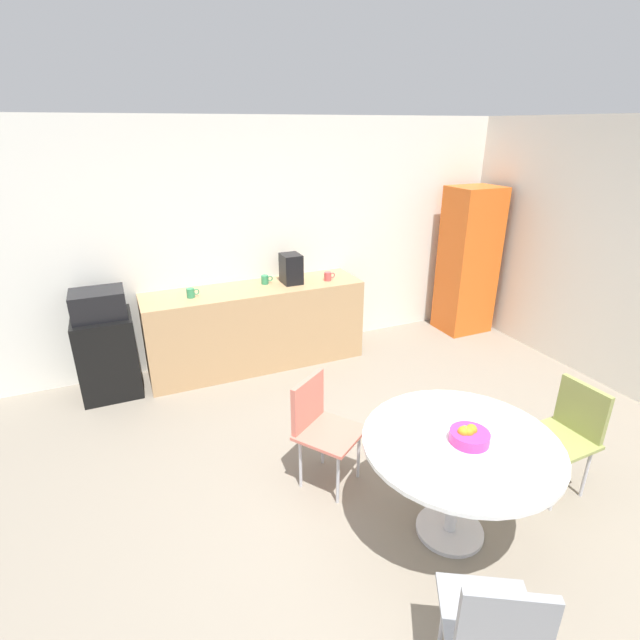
{
  "coord_description": "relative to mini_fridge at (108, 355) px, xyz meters",
  "views": [
    {
      "loc": [
        -1.5,
        -2.04,
        2.51
      ],
      "look_at": [
        0.02,
        1.43,
        0.95
      ],
      "focal_mm": 26.79,
      "sensor_mm": 36.0,
      "label": 1
    }
  ],
  "objects": [
    {
      "name": "chair_olive",
      "position": [
        2.99,
        -2.79,
        0.12
      ],
      "size": [
        0.44,
        0.44,
        0.83
      ],
      "color": "silver",
      "rests_on": "ground_plane"
    },
    {
      "name": "coffee_maker",
      "position": [
        1.94,
        0.0,
        0.65
      ],
      "size": [
        0.2,
        0.24,
        0.32
      ],
      "primitive_type": "cube",
      "color": "black",
      "rests_on": "counter_block"
    },
    {
      "name": "counter_block",
      "position": [
        1.52,
        0.0,
        0.04
      ],
      "size": [
        2.33,
        0.6,
        0.9
      ],
      "primitive_type": "cube",
      "color": "tan",
      "rests_on": "ground_plane"
    },
    {
      "name": "chair_gray",
      "position": [
        1.47,
        -3.72,
        0.12
      ],
      "size": [
        0.57,
        0.57,
        0.83
      ],
      "color": "silver",
      "rests_on": "ground_plane"
    },
    {
      "name": "round_table",
      "position": [
        1.97,
        -2.84,
        0.2
      ],
      "size": [
        1.2,
        1.2,
        0.73
      ],
      "color": "silver",
      "rests_on": "ground_plane"
    },
    {
      "name": "mug_white",
      "position": [
        2.34,
        -0.08,
        0.54
      ],
      "size": [
        0.13,
        0.08,
        0.09
      ],
      "color": "#D84C4C",
      "rests_on": "counter_block"
    },
    {
      "name": "mug_green",
      "position": [
        1.67,
        0.08,
        0.54
      ],
      "size": [
        0.13,
        0.08,
        0.09
      ],
      "color": "#338C59",
      "rests_on": "counter_block"
    },
    {
      "name": "ground_plane",
      "position": [
        1.72,
        -2.65,
        -0.41
      ],
      "size": [
        6.0,
        6.0,
        0.0
      ],
      "primitive_type": "plane",
      "color": "gray"
    },
    {
      "name": "locker_cabinet",
      "position": [
        4.27,
        -0.1,
        0.51
      ],
      "size": [
        0.6,
        0.5,
        1.83
      ],
      "primitive_type": "cube",
      "color": "orange",
      "rests_on": "ground_plane"
    },
    {
      "name": "wall_back",
      "position": [
        1.72,
        0.35,
        0.89
      ],
      "size": [
        6.0,
        0.1,
        2.6
      ],
      "primitive_type": "cube",
      "color": "white",
      "rests_on": "ground_plane"
    },
    {
      "name": "mini_fridge",
      "position": [
        0.0,
        0.0,
        0.0
      ],
      "size": [
        0.54,
        0.54,
        0.81
      ],
      "primitive_type": "cube",
      "color": "black",
      "rests_on": "ground_plane"
    },
    {
      "name": "chair_coral",
      "position": [
        1.39,
        -2.0,
        0.12
      ],
      "size": [
        0.58,
        0.58,
        0.83
      ],
      "color": "silver",
      "rests_on": "ground_plane"
    },
    {
      "name": "microwave",
      "position": [
        0.0,
        0.0,
        0.54
      ],
      "size": [
        0.48,
        0.38,
        0.26
      ],
      "primitive_type": "cube",
      "color": "black",
      "rests_on": "mini_fridge"
    },
    {
      "name": "mug_red",
      "position": [
        0.85,
        -0.04,
        0.54
      ],
      "size": [
        0.13,
        0.08,
        0.09
      ],
      "color": "#338C59",
      "rests_on": "counter_block"
    },
    {
      "name": "fruit_bowl",
      "position": [
        2.01,
        -2.86,
        0.36
      ],
      "size": [
        0.24,
        0.24,
        0.11
      ],
      "color": "#D8338C",
      "rests_on": "round_table"
    }
  ]
}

